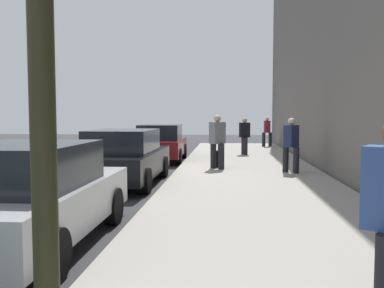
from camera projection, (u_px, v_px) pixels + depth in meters
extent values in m
plane|color=#333335|center=(138.00, 180.00, 12.36)|extent=(56.00, 56.00, 0.00)
cube|color=#A39E93|center=(250.00, 178.00, 12.09)|extent=(28.00, 4.60, 0.15)
cube|color=gold|center=(33.00, 178.00, 12.62)|extent=(28.00, 0.14, 0.01)
cylinder|color=black|center=(20.00, 205.00, 7.43)|extent=(0.64, 0.22, 0.64)
cylinder|color=black|center=(113.00, 206.00, 7.30)|extent=(0.64, 0.22, 0.64)
cylinder|color=black|center=(53.00, 256.00, 4.73)|extent=(0.64, 0.22, 0.64)
cube|color=#B7BABF|center=(33.00, 206.00, 6.06)|extent=(4.17, 1.81, 0.64)
cube|color=black|center=(24.00, 165.00, 5.81)|extent=(2.17, 1.61, 0.60)
cylinder|color=black|center=(110.00, 166.00, 12.98)|extent=(0.64, 0.23, 0.64)
cylinder|color=black|center=(164.00, 167.00, 12.83)|extent=(0.64, 0.23, 0.64)
cylinder|color=black|center=(78.00, 180.00, 10.23)|extent=(0.64, 0.23, 0.64)
cylinder|color=black|center=(145.00, 181.00, 10.08)|extent=(0.64, 0.23, 0.64)
cube|color=black|center=(125.00, 163.00, 11.51)|extent=(4.48, 1.84, 0.64)
cube|color=black|center=(123.00, 141.00, 11.24)|extent=(2.34, 1.62, 0.60)
cylinder|color=black|center=(146.00, 151.00, 18.63)|extent=(0.64, 0.23, 0.64)
cylinder|color=black|center=(184.00, 151.00, 18.53)|extent=(0.64, 0.23, 0.64)
cylinder|color=black|center=(135.00, 156.00, 16.07)|extent=(0.64, 0.23, 0.64)
cylinder|color=black|center=(179.00, 157.00, 15.97)|extent=(0.64, 0.23, 0.64)
cube|color=maroon|center=(161.00, 147.00, 17.28)|extent=(4.19, 1.89, 0.64)
cube|color=black|center=(160.00, 132.00, 17.03)|extent=(2.19, 1.65, 0.60)
cylinder|color=black|center=(264.00, 139.00, 23.36)|extent=(0.18, 0.18, 0.78)
cylinder|color=black|center=(270.00, 139.00, 23.37)|extent=(0.18, 0.18, 0.78)
cube|color=maroon|center=(267.00, 127.00, 23.32)|extent=(0.47, 0.33, 0.66)
sphere|color=beige|center=(267.00, 119.00, 23.29)|extent=(0.22, 0.22, 0.22)
cylinder|color=black|center=(243.00, 146.00, 18.74)|extent=(0.18, 0.18, 0.77)
cylinder|color=black|center=(246.00, 146.00, 18.38)|extent=(0.18, 0.18, 0.77)
cube|color=black|center=(245.00, 130.00, 18.51)|extent=(0.37, 0.49, 0.65)
sphere|color=#D8AD8C|center=(245.00, 120.00, 18.48)|extent=(0.21, 0.21, 0.21)
cylinder|color=black|center=(221.00, 157.00, 13.51)|extent=(0.19, 0.19, 0.83)
cylinder|color=black|center=(213.00, 156.00, 13.81)|extent=(0.19, 0.19, 0.83)
cube|color=slate|center=(217.00, 133.00, 13.61)|extent=(0.54, 0.55, 0.70)
sphere|color=#D8AD8C|center=(217.00, 119.00, 13.57)|extent=(0.23, 0.23, 0.23)
cylinder|color=black|center=(296.00, 160.00, 12.63)|extent=(0.18, 0.18, 0.78)
cylinder|color=black|center=(286.00, 159.00, 12.89)|extent=(0.18, 0.18, 0.78)
cube|color=#1E284C|center=(291.00, 136.00, 12.71)|extent=(0.53, 0.51, 0.67)
sphere|color=beige|center=(291.00, 122.00, 12.68)|extent=(0.22, 0.22, 0.22)
cylinder|color=#2D2D19|center=(42.00, 77.00, 1.91)|extent=(0.12, 0.12, 3.88)
cube|color=black|center=(218.00, 159.00, 14.19)|extent=(0.34, 0.22, 0.55)
cylinder|color=#4C4C4C|center=(218.00, 145.00, 14.16)|extent=(0.03, 0.03, 0.36)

